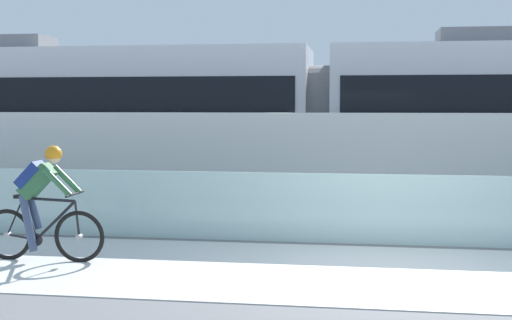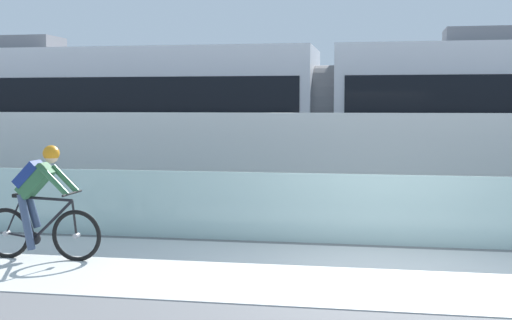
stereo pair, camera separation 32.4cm
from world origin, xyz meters
name	(u,v)px [view 2 (the right image)]	position (x,y,z in m)	size (l,w,h in m)	color
ground_plane	(386,275)	(0.00, 0.00, 0.00)	(200.00, 200.00, 0.00)	slate
bike_path_deck	(386,274)	(0.00, 0.00, 0.01)	(32.00, 3.20, 0.01)	silver
glass_parapet	(385,210)	(0.00, 1.85, 0.55)	(32.00, 0.05, 1.09)	silver
concrete_barrier_wall	(384,169)	(0.00, 3.65, 1.01)	(32.00, 0.36, 2.02)	silver
tram_rail_near	(382,205)	(0.00, 6.13, 0.00)	(32.00, 0.08, 0.01)	#595654
tram_rail_far	(382,196)	(0.00, 7.57, 0.00)	(32.00, 0.08, 0.01)	#595654
tram	(325,117)	(-1.30, 6.85, 1.89)	(22.56, 2.54, 3.81)	silver
cyclist_on_bike	(40,203)	(-4.74, 0.00, 0.80)	(1.77, 0.58, 1.61)	black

